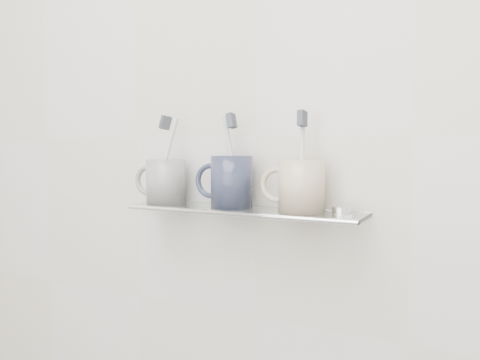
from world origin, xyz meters
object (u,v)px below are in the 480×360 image
Objects in this scene: mug_center at (232,182)px; mug_right at (302,186)px; shelf_glass at (243,210)px; mug_left at (166,181)px.

mug_center is 0.15m from mug_right.
mug_left reaches higher than shelf_glass.
mug_center is (-0.03, 0.00, 0.06)m from shelf_glass.
mug_right reaches higher than mug_left.
mug_right is (0.13, 0.00, 0.05)m from shelf_glass.
shelf_glass is 5.06× the size of mug_left.
shelf_glass is 4.62× the size of mug_center.
mug_center is at bearing 14.90° from mug_left.
mug_left is at bearing 164.13° from mug_center.
shelf_glass is 0.06m from mug_center.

